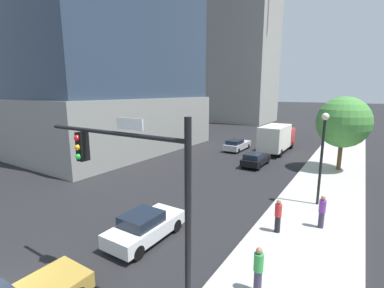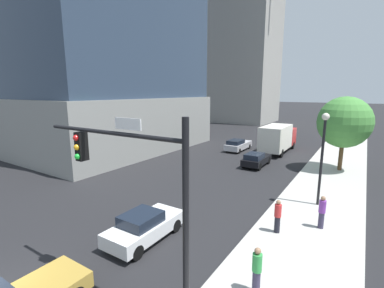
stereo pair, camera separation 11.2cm
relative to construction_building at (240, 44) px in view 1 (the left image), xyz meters
The scene contains 12 objects.
sidewalk 49.87m from the construction_building, 58.18° to the right, with size 5.03×120.00×0.15m, color #B2AFA8.
construction_building is the anchor object (origin of this frame).
traffic_light_pole 61.69m from the construction_building, 70.24° to the right, with size 6.27×0.48×6.36m.
street_lamp 52.91m from the construction_building, 61.38° to the right, with size 0.44×0.44×5.78m.
street_tree 45.28m from the construction_building, 54.78° to the right, with size 4.54×4.54×6.64m.
car_silver 38.84m from the construction_building, 67.13° to the right, with size 1.77×4.73×1.43m.
car_black 45.27m from the construction_building, 64.66° to the right, with size 1.72×4.09×1.38m.
car_white 59.11m from the construction_building, 71.56° to the right, with size 1.81×4.17×1.46m.
box_truck 38.84m from the construction_building, 59.51° to the right, with size 2.48×7.94×3.30m.
pedestrian_red_shirt 57.37m from the construction_building, 64.94° to the right, with size 0.34×0.34×1.73m.
pedestrian_green_shirt 61.61m from the construction_building, 66.35° to the right, with size 0.34×0.34×1.74m.
pedestrian_purple_shirt 56.69m from the construction_building, 62.44° to the right, with size 0.34×0.34×1.75m.
Camera 1 is at (10.33, -3.09, 7.16)m, focal length 25.20 mm.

